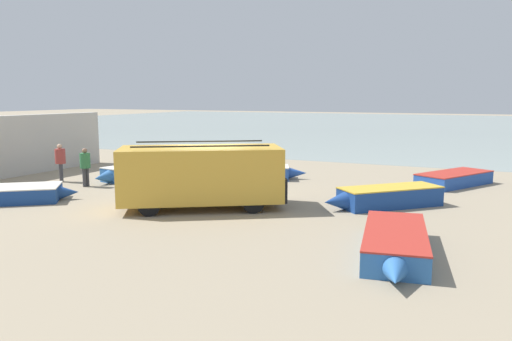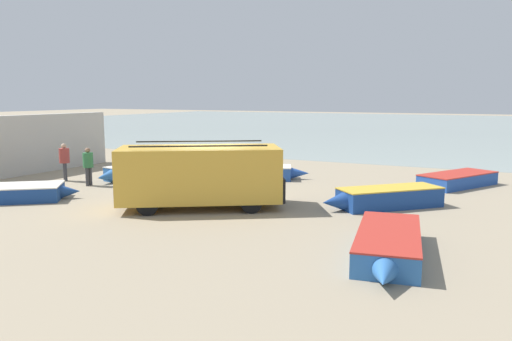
{
  "view_description": "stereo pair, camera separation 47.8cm",
  "coord_description": "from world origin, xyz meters",
  "px_view_note": "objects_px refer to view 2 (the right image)",
  "views": [
    {
      "loc": [
        8.93,
        -15.3,
        3.7
      ],
      "look_at": [
        1.28,
        1.16,
        1.0
      ],
      "focal_mm": 35.0,
      "sensor_mm": 36.0,
      "label": 1
    },
    {
      "loc": [
        9.36,
        -15.09,
        3.7
      ],
      "look_at": [
        1.28,
        1.16,
        1.0
      ],
      "focal_mm": 35.0,
      "sensor_mm": 36.0,
      "label": 2
    }
  ],
  "objects_px": {
    "fishing_rowboat_4": "(20,193)",
    "parked_van": "(201,174)",
    "fishing_rowboat_0": "(385,198)",
    "fisherman_1": "(88,163)",
    "fishing_rowboat_3": "(388,245)",
    "fisherman_0": "(64,159)",
    "fishing_rowboat_2": "(140,171)",
    "fishing_rowboat_1": "(252,172)",
    "fishing_rowboat_5": "(460,179)"
  },
  "relations": [
    {
      "from": "parked_van",
      "to": "fisherman_0",
      "type": "distance_m",
      "value": 8.47
    },
    {
      "from": "fisherman_0",
      "to": "fisherman_1",
      "type": "bearing_deg",
      "value": -56.2
    },
    {
      "from": "fishing_rowboat_5",
      "to": "fishing_rowboat_1",
      "type": "bearing_deg",
      "value": 134.03
    },
    {
      "from": "fishing_rowboat_1",
      "to": "fishing_rowboat_2",
      "type": "relative_size",
      "value": 1.13
    },
    {
      "from": "fishing_rowboat_4",
      "to": "parked_van",
      "type": "bearing_deg",
      "value": -21.55
    },
    {
      "from": "fishing_rowboat_1",
      "to": "fishing_rowboat_2",
      "type": "xyz_separation_m",
      "value": [
        -4.64,
        -2.17,
        0.02
      ]
    },
    {
      "from": "parked_van",
      "to": "fisherman_0",
      "type": "height_order",
      "value": "parked_van"
    },
    {
      "from": "fishing_rowboat_1",
      "to": "fishing_rowboat_5",
      "type": "height_order",
      "value": "fishing_rowboat_1"
    },
    {
      "from": "parked_van",
      "to": "fishing_rowboat_4",
      "type": "bearing_deg",
      "value": 164.18
    },
    {
      "from": "fishing_rowboat_3",
      "to": "fisherman_1",
      "type": "bearing_deg",
      "value": -116.04
    },
    {
      "from": "fishing_rowboat_2",
      "to": "fisherman_1",
      "type": "relative_size",
      "value": 2.58
    },
    {
      "from": "fishing_rowboat_3",
      "to": "fisherman_0",
      "type": "relative_size",
      "value": 2.82
    },
    {
      "from": "fishing_rowboat_3",
      "to": "fisherman_1",
      "type": "height_order",
      "value": "fisherman_1"
    },
    {
      "from": "fishing_rowboat_2",
      "to": "fisherman_0",
      "type": "bearing_deg",
      "value": -39.65
    },
    {
      "from": "fishing_rowboat_4",
      "to": "fisherman_1",
      "type": "bearing_deg",
      "value": 51.53
    },
    {
      "from": "fishing_rowboat_0",
      "to": "fisherman_1",
      "type": "bearing_deg",
      "value": -38.55
    },
    {
      "from": "fishing_rowboat_2",
      "to": "fishing_rowboat_3",
      "type": "distance_m",
      "value": 14.0
    },
    {
      "from": "fishing_rowboat_1",
      "to": "fishing_rowboat_4",
      "type": "height_order",
      "value": "fishing_rowboat_1"
    },
    {
      "from": "fishing_rowboat_1",
      "to": "fishing_rowboat_5",
      "type": "distance_m",
      "value": 8.87
    },
    {
      "from": "fishing_rowboat_2",
      "to": "fishing_rowboat_5",
      "type": "height_order",
      "value": "fishing_rowboat_2"
    },
    {
      "from": "fishing_rowboat_5",
      "to": "fishing_rowboat_0",
      "type": "bearing_deg",
      "value": -169.95
    },
    {
      "from": "fishing_rowboat_2",
      "to": "fisherman_0",
      "type": "xyz_separation_m",
      "value": [
        -2.5,
        -2.0,
        0.68
      ]
    },
    {
      "from": "fishing_rowboat_1",
      "to": "fishing_rowboat_5",
      "type": "xyz_separation_m",
      "value": [
        8.57,
        2.29,
        -0.02
      ]
    },
    {
      "from": "parked_van",
      "to": "fishing_rowboat_0",
      "type": "xyz_separation_m",
      "value": [
        5.53,
        2.77,
        -0.81
      ]
    },
    {
      "from": "fishing_rowboat_4",
      "to": "fishing_rowboat_3",
      "type": "bearing_deg",
      "value": -40.34
    },
    {
      "from": "fisherman_0",
      "to": "parked_van",
      "type": "bearing_deg",
      "value": -55.66
    },
    {
      "from": "parked_van",
      "to": "fisherman_1",
      "type": "relative_size",
      "value": 3.54
    },
    {
      "from": "fishing_rowboat_0",
      "to": "fishing_rowboat_2",
      "type": "bearing_deg",
      "value": -50.39
    },
    {
      "from": "parked_van",
      "to": "fisherman_0",
      "type": "relative_size",
      "value": 3.41
    },
    {
      "from": "fishing_rowboat_1",
      "to": "fishing_rowboat_4",
      "type": "xyz_separation_m",
      "value": [
        -5.35,
        -7.91,
        -0.02
      ]
    },
    {
      "from": "parked_van",
      "to": "fisherman_1",
      "type": "height_order",
      "value": "parked_van"
    },
    {
      "from": "fishing_rowboat_0",
      "to": "fisherman_1",
      "type": "distance_m",
      "value": 12.07
    },
    {
      "from": "fishing_rowboat_1",
      "to": "fishing_rowboat_5",
      "type": "relative_size",
      "value": 1.09
    },
    {
      "from": "parked_van",
      "to": "fishing_rowboat_2",
      "type": "bearing_deg",
      "value": 114.19
    },
    {
      "from": "fishing_rowboat_0",
      "to": "fisherman_0",
      "type": "height_order",
      "value": "fisherman_0"
    },
    {
      "from": "fishing_rowboat_0",
      "to": "fishing_rowboat_1",
      "type": "distance_m",
      "value": 7.41
    },
    {
      "from": "fishing_rowboat_2",
      "to": "fisherman_0",
      "type": "height_order",
      "value": "fisherman_0"
    },
    {
      "from": "fishing_rowboat_1",
      "to": "fishing_rowboat_4",
      "type": "bearing_deg",
      "value": -147.42
    },
    {
      "from": "fisherman_1",
      "to": "fishing_rowboat_0",
      "type": "bearing_deg",
      "value": 8.95
    },
    {
      "from": "fishing_rowboat_3",
      "to": "parked_van",
      "type": "bearing_deg",
      "value": -119.74
    },
    {
      "from": "fishing_rowboat_4",
      "to": "fishing_rowboat_5",
      "type": "xyz_separation_m",
      "value": [
        13.92,
        10.2,
        -0.0
      ]
    },
    {
      "from": "fishing_rowboat_2",
      "to": "fishing_rowboat_0",
      "type": "bearing_deg",
      "value": 96.26
    },
    {
      "from": "fishing_rowboat_2",
      "to": "fisherman_1",
      "type": "xyz_separation_m",
      "value": [
        -0.68,
        -2.42,
        0.64
      ]
    },
    {
      "from": "parked_van",
      "to": "fishing_rowboat_4",
      "type": "height_order",
      "value": "parked_van"
    },
    {
      "from": "fishing_rowboat_2",
      "to": "fishing_rowboat_5",
      "type": "relative_size",
      "value": 0.96
    },
    {
      "from": "fishing_rowboat_3",
      "to": "fishing_rowboat_2",
      "type": "bearing_deg",
      "value": -126.39
    },
    {
      "from": "fishing_rowboat_1",
      "to": "fishing_rowboat_3",
      "type": "relative_size",
      "value": 0.99
    },
    {
      "from": "fisherman_1",
      "to": "fishing_rowboat_4",
      "type": "bearing_deg",
      "value": -88.05
    },
    {
      "from": "parked_van",
      "to": "fisherman_1",
      "type": "bearing_deg",
      "value": 135.41
    },
    {
      "from": "fishing_rowboat_3",
      "to": "fishing_rowboat_5",
      "type": "xyz_separation_m",
      "value": [
        0.71,
        10.77,
        -0.02
      ]
    }
  ]
}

